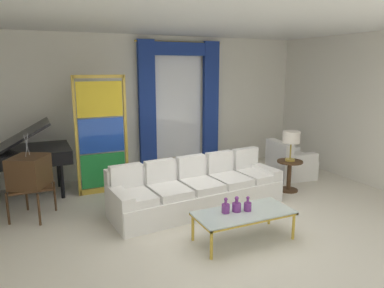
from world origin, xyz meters
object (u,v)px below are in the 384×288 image
at_px(couch_white_long, 196,190).
at_px(grand_piano, 26,154).
at_px(round_side_table, 289,173).
at_px(stained_glass_divider, 102,138).
at_px(peacock_figurine, 130,184).
at_px(bottle_crystal_tall, 226,208).
at_px(coffee_table, 244,214).
at_px(bottle_amber_squat, 248,206).
at_px(vintage_tv, 29,173).
at_px(table_lamp_brass, 291,138).
at_px(bottle_blue_decanter, 237,206).
at_px(armchair_white, 289,164).

bearing_deg(couch_white_long, grand_piano, 145.84).
height_order(couch_white_long, round_side_table, couch_white_long).
distance_m(couch_white_long, stained_glass_divider, 2.03).
bearing_deg(peacock_figurine, grand_piano, 156.91).
bearing_deg(bottle_crystal_tall, stained_glass_divider, 112.70).
distance_m(coffee_table, stained_glass_divider, 3.13).
relative_size(bottle_amber_squat, vintage_tv, 0.16).
bearing_deg(bottle_amber_squat, couch_white_long, 96.68).
bearing_deg(table_lamp_brass, bottle_crystal_tall, -149.26).
xyz_separation_m(couch_white_long, bottle_blue_decanter, (0.01, -1.28, 0.18)).
height_order(armchair_white, grand_piano, grand_piano).
distance_m(bottle_crystal_tall, bottle_amber_squat, 0.32).
bearing_deg(bottle_crystal_tall, coffee_table, -17.43).
xyz_separation_m(coffee_table, stained_glass_divider, (-1.35, 2.74, 0.68)).
bearing_deg(round_side_table, table_lamp_brass, 90.00).
distance_m(bottle_amber_squat, round_side_table, 2.25).
height_order(round_side_table, table_lamp_brass, table_lamp_brass).
height_order(bottle_crystal_tall, armchair_white, armchair_white).
height_order(couch_white_long, bottle_blue_decanter, couch_white_long).
bearing_deg(bottle_crystal_tall, table_lamp_brass, 30.74).
height_order(bottle_amber_squat, peacock_figurine, bottle_amber_squat).
bearing_deg(table_lamp_brass, bottle_blue_decanter, -146.90).
relative_size(coffee_table, bottle_blue_decanter, 6.26).
bearing_deg(couch_white_long, bottle_crystal_tall, -96.92).
relative_size(armchair_white, peacock_figurine, 1.50).
distance_m(bottle_blue_decanter, peacock_figurine, 2.47).
relative_size(couch_white_long, round_side_table, 5.01).
bearing_deg(bottle_blue_decanter, round_side_table, 33.10).
relative_size(couch_white_long, bottle_crystal_tall, 13.73).
xyz_separation_m(bottle_crystal_tall, grand_piano, (-2.42, 3.01, 0.32)).
height_order(couch_white_long, vintage_tv, vintage_tv).
distance_m(bottle_blue_decanter, table_lamp_brass, 2.41).
xyz_separation_m(vintage_tv, stained_glass_divider, (1.26, 0.71, 0.33)).
height_order(couch_white_long, armchair_white, couch_white_long).
distance_m(armchair_white, round_side_table, 0.90).
height_order(bottle_blue_decanter, table_lamp_brass, table_lamp_brass).
xyz_separation_m(stained_glass_divider, round_side_table, (3.24, -1.40, -0.70)).
bearing_deg(round_side_table, bottle_crystal_tall, -149.26).
xyz_separation_m(bottle_amber_squat, table_lamp_brass, (1.81, 1.33, 0.55)).
bearing_deg(bottle_crystal_tall, couch_white_long, 83.08).
bearing_deg(stained_glass_divider, peacock_figurine, -43.13).
relative_size(couch_white_long, grand_piano, 1.99).
bearing_deg(bottle_blue_decanter, vintage_tv, 142.17).
bearing_deg(grand_piano, vintage_tv, -87.64).
distance_m(vintage_tv, round_side_table, 4.56).
bearing_deg(bottle_amber_squat, armchair_white, 40.38).
relative_size(coffee_table, peacock_figurine, 2.26).
height_order(couch_white_long, grand_piano, grand_piano).
xyz_separation_m(bottle_crystal_tall, bottle_amber_squat, (0.31, -0.06, -0.00)).
bearing_deg(vintage_tv, grand_piano, 92.36).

